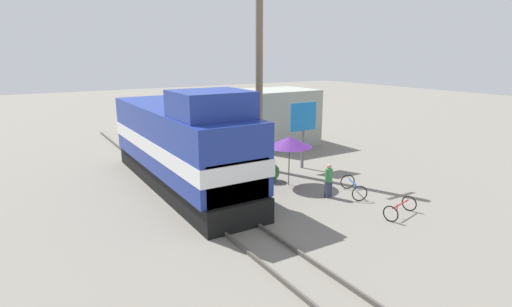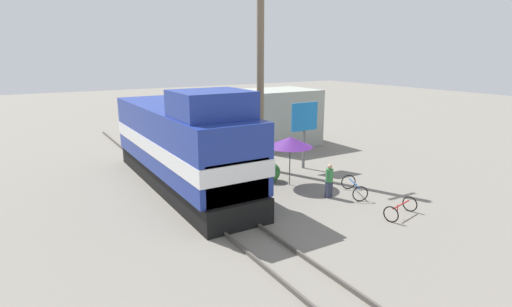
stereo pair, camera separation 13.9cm
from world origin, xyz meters
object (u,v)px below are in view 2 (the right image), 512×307
locomotive (183,146)px  billboard_sign (304,121)px  bicycle (354,187)px  bicycle_spare (401,209)px  vendor_umbrella (290,142)px  person_bystander (329,180)px  utility_pole (260,61)px

locomotive → billboard_sign: size_ratio=3.27×
locomotive → bicycle: locomotive is taller
locomotive → bicycle_spare: (6.21, -7.93, -1.80)m
vendor_umbrella → person_bystander: bearing=-78.4°
bicycle_spare → person_bystander: bearing=-175.5°
billboard_sign → bicycle: billboard_sign is taller
utility_pole → bicycle: (1.43, -6.08, -5.67)m
person_bystander → bicycle: bearing=-16.6°
billboard_sign → bicycle_spare: 8.17m
locomotive → vendor_umbrella: locomotive is taller
locomotive → bicycle_spare: bearing=-51.9°
utility_pole → billboard_sign: (2.19, -1.22, -3.27)m
utility_pole → bicycle_spare: bearing=-82.3°
billboard_sign → bicycle: 5.48m
locomotive → bicycle: bearing=-38.2°
vendor_umbrella → bicycle: bearing=-58.0°
locomotive → utility_pole: utility_pole is taller
billboard_sign → person_bystander: size_ratio=2.40×
vendor_umbrella → billboard_sign: 3.30m
person_bystander → locomotive: bearing=137.9°
utility_pole → bicycle_spare: (1.20, -8.95, -5.70)m
billboard_sign → person_bystander: 5.28m
utility_pole → person_bystander: utility_pole is taller
billboard_sign → bicycle: (-0.76, -4.87, -2.40)m
vendor_umbrella → bicycle_spare: bearing=-75.1°
vendor_umbrella → bicycle_spare: (1.50, -5.63, -1.89)m
vendor_umbrella → billboard_sign: billboard_sign is taller
vendor_umbrella → bicycle_spare: vendor_umbrella is taller
locomotive → person_bystander: (5.21, -4.70, -1.28)m
bicycle → locomotive: bearing=167.9°
vendor_umbrella → billboard_sign: (2.49, 2.10, 0.54)m
locomotive → utility_pole: (5.01, 1.01, 3.91)m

